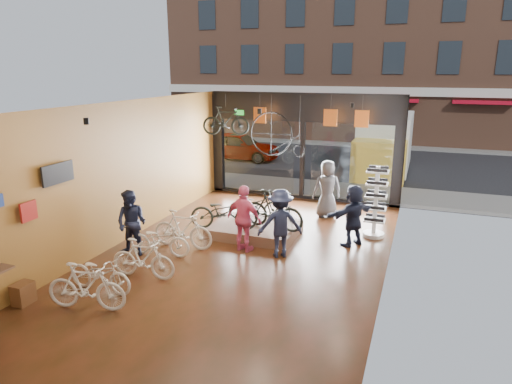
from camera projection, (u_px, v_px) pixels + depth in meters
The scene contains 34 objects.
ground_plane at pixel (240, 259), 11.44m from camera, with size 7.00×12.00×0.04m, color black.
ceiling at pixel (239, 104), 10.44m from camera, with size 7.00×12.00×0.04m, color black.
wall_left at pixel (117, 174), 12.11m from camera, with size 0.04×12.00×3.80m, color olive.
wall_right at pixel (392, 200), 9.77m from camera, with size 0.04×12.00×3.80m, color beige.
wall_back at pixel (51, 302), 5.49m from camera, with size 7.00×0.04×3.80m, color beige.
storefront at pixel (303, 147), 16.37m from camera, with size 7.00×0.26×3.80m, color black, non-canonical shape.
exit_sign at pixel (239, 113), 16.77m from camera, with size 0.35×0.06×0.18m, color #198C26.
street_road at pixel (343, 156), 25.02m from camera, with size 30.00×18.00×0.02m, color black.
sidewalk_near at pixel (309, 188), 17.94m from camera, with size 30.00×2.40×0.12m, color slate.
sidewalk_far at pixel (354, 144), 28.63m from camera, with size 30.00×2.00×0.12m, color slate.
opposite_building at pixel (366, 30), 29.08m from camera, with size 26.00×5.00×14.00m, color brown.
street_car at pixel (238, 146), 23.78m from camera, with size 1.69×4.21×1.43m, color gray.
box_truck at pixel (384, 146), 20.25m from camera, with size 2.20×6.60×2.60m, color silver, non-canonical shape.
floor_bike_1 at pixel (86, 287), 8.92m from camera, with size 0.46×1.63×0.98m, color beige.
floor_bike_2 at pixel (100, 273), 9.68m from camera, with size 0.55×1.57×0.83m, color beige.
floor_bike_3 at pixel (143, 259), 10.29m from camera, with size 0.44×1.55×0.93m, color beige.
floor_bike_4 at pixel (159, 240), 11.54m from camera, with size 0.56×1.61×0.85m, color beige.
floor_bike_5 at pixel (183, 229), 12.02m from camera, with size 0.49×1.72×1.03m, color beige.
display_platform at pixel (255, 230), 13.07m from camera, with size 2.40×1.80×0.30m, color #513521.
display_bike_left at pixel (224, 212), 12.58m from camera, with size 0.65×1.86×0.98m, color black.
display_bike_mid at pixel (274, 210), 12.57m from camera, with size 0.51×1.80×1.08m, color black.
display_bike_right at pixel (255, 205), 13.46m from camera, with size 0.55×1.58×0.83m, color black.
customer_1 at pixel (132, 223), 11.48m from camera, with size 0.82×0.64×1.69m, color #161C33.
customer_2 at pixel (244, 219), 11.72m from camera, with size 1.03×0.43×1.76m, color #CC4C72.
customer_3 at pixel (280, 223), 11.38m from camera, with size 1.13×0.65×1.75m, color #161C33.
customer_4 at pixel (327, 189), 14.48m from camera, with size 0.90×0.58×1.84m, color #3F3F44.
customer_5 at pixel (353, 215), 12.14m from camera, with size 1.55×0.49×1.67m, color #161C33.
sunglasses_rack at pixel (376, 202), 12.72m from camera, with size 0.60×0.49×2.03m, color white, non-canonical shape.
wall_merch at pixel (16, 241), 9.06m from camera, with size 0.40×2.40×2.60m, color navy, non-canonical shape.
penny_farthing at pixel (280, 136), 14.81m from camera, with size 1.81×0.06×1.45m, color black, non-canonical shape.
hung_bike at pixel (226, 121), 15.21m from camera, with size 0.45×1.58×0.95m, color black.
jersey_left at pixel (260, 115), 15.80m from camera, with size 0.45×0.03×0.55m, color #CC5919.
jersey_mid at pixel (330, 118), 14.98m from camera, with size 0.45×0.03×0.55m, color #CC5919.
jersey_right at pixel (362, 119), 14.64m from camera, with size 0.45×0.03×0.55m, color #CC5919.
Camera 1 is at (4.03, -9.81, 4.61)m, focal length 32.00 mm.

